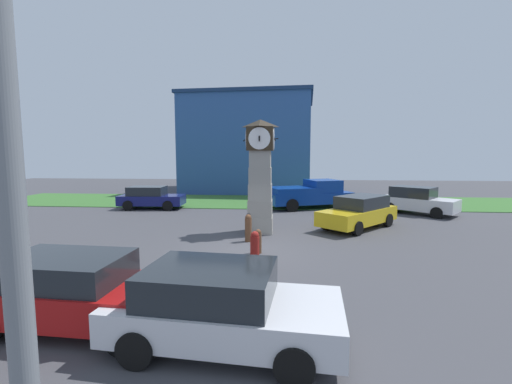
{
  "coord_description": "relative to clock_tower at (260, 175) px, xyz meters",
  "views": [
    {
      "loc": [
        1.42,
        -12.01,
        3.49
      ],
      "look_at": [
        0.13,
        3.26,
        1.82
      ],
      "focal_mm": 24.0,
      "sensor_mm": 36.0,
      "label": 1
    }
  ],
  "objects": [
    {
      "name": "car_silver_hatch",
      "position": [
        8.9,
        5.67,
        -1.8
      ],
      "size": [
        4.34,
        4.01,
        1.61
      ],
      "color": "silver",
      "rests_on": "ground_plane"
    },
    {
      "name": "warehouse_blue_far",
      "position": [
        -2.32,
        18.72,
        1.95
      ],
      "size": [
        12.64,
        10.76,
        9.1
      ],
      "color": "#2D5193",
      "rests_on": "ground_plane"
    },
    {
      "name": "grass_verge_far",
      "position": [
        1.02,
        10.12,
        -2.59
      ],
      "size": [
        43.4,
        7.34,
        0.04
      ],
      "primitive_type": "cube",
      "color": "#386B2D",
      "rests_on": "ground_plane"
    },
    {
      "name": "pickup_truck",
      "position": [
        2.73,
        7.34,
        -1.67
      ],
      "size": [
        5.9,
        4.01,
        1.85
      ],
      "color": "navy",
      "rests_on": "ground_plane"
    },
    {
      "name": "clock_tower",
      "position": [
        0.0,
        0.0,
        0.0
      ],
      "size": [
        1.57,
        1.54,
        5.03
      ],
      "color": "gray",
      "rests_on": "ground_plane"
    },
    {
      "name": "bollard_far_row",
      "position": [
        0.16,
        -3.3,
        -2.17
      ],
      "size": [
        0.24,
        0.24,
        0.87
      ],
      "color": "brown",
      "rests_on": "ground_plane"
    },
    {
      "name": "car_end_of_row",
      "position": [
        -7.59,
        6.21,
        -1.86
      ],
      "size": [
        4.16,
        2.01,
        1.45
      ],
      "color": "navy",
      "rests_on": "ground_plane"
    },
    {
      "name": "ground_plane",
      "position": [
        -0.34,
        -3.14,
        -2.61
      ],
      "size": [
        72.34,
        72.34,
        0.0
      ],
      "primitive_type": "plane",
      "color": "#424247"
    },
    {
      "name": "street_lamp_near_road",
      "position": [
        -0.32,
        -13.52,
        1.28
      ],
      "size": [
        0.5,
        0.24,
        6.76
      ],
      "color": "slate",
      "rests_on": "ground_plane"
    },
    {
      "name": "bollard_end_row",
      "position": [
        0.15,
        -4.55,
        -2.06
      ],
      "size": [
        0.29,
        0.29,
        1.08
      ],
      "color": "maroon",
      "rests_on": "ground_plane"
    },
    {
      "name": "car_far_lot",
      "position": [
        4.64,
        1.35,
        -1.83
      ],
      "size": [
        4.32,
        4.48,
        1.54
      ],
      "color": "gold",
      "rests_on": "ground_plane"
    },
    {
      "name": "bollard_mid_row",
      "position": [
        -0.36,
        -1.68,
        -2.04
      ],
      "size": [
        0.28,
        0.28,
        1.11
      ],
      "color": "brown",
      "rests_on": "ground_plane"
    },
    {
      "name": "car_near_tower",
      "position": [
        -3.11,
        -8.81,
        -1.85
      ],
      "size": [
        4.46,
        2.08,
        1.46
      ],
      "color": "#A51111",
      "rests_on": "ground_plane"
    },
    {
      "name": "bollard_near_tower",
      "position": [
        -0.48,
        -0.51,
        -2.12
      ],
      "size": [
        0.22,
        0.22,
        0.96
      ],
      "color": "#333338",
      "rests_on": "ground_plane"
    },
    {
      "name": "car_by_building",
      "position": [
        -0.05,
        -9.23,
        -1.86
      ],
      "size": [
        4.32,
        2.34,
        1.46
      ],
      "color": "silver",
      "rests_on": "ground_plane"
    }
  ]
}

